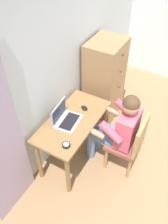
% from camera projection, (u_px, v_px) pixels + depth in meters
% --- Properties ---
extents(wall_back, '(4.80, 0.05, 2.50)m').
position_uv_depth(wall_back, '(67.00, 59.00, 2.90)').
color(wall_back, silver).
rests_on(wall_back, ground_plane).
extents(desk, '(1.08, 0.54, 0.73)m').
position_uv_depth(desk, '(73.00, 127.00, 2.95)').
color(desk, olive).
rests_on(desk, ground_plane).
extents(dresser, '(0.58, 0.49, 1.32)m').
position_uv_depth(dresser, '(104.00, 82.00, 3.56)').
color(dresser, '#9E754C').
rests_on(dresser, ground_plane).
extents(chair, '(0.43, 0.41, 0.87)m').
position_uv_depth(chair, '(130.00, 142.00, 2.92)').
color(chair, brown).
rests_on(chair, ground_plane).
extents(person_seated, '(0.53, 0.59, 1.19)m').
position_uv_depth(person_seated, '(118.00, 127.00, 2.86)').
color(person_seated, '#6B84AD').
rests_on(person_seated, ground_plane).
extents(laptop, '(0.36, 0.28, 0.24)m').
position_uv_depth(laptop, '(65.00, 118.00, 2.81)').
color(laptop, '#B7BABF').
rests_on(laptop, desk).
extents(computer_mouse, '(0.09, 0.11, 0.03)m').
position_uv_depth(computer_mouse, '(84.00, 108.00, 2.99)').
color(computer_mouse, black).
rests_on(computer_mouse, desk).
extents(desk_clock, '(0.09, 0.09, 0.03)m').
position_uv_depth(desk_clock, '(66.00, 145.00, 2.56)').
color(desk_clock, black).
rests_on(desk_clock, desk).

